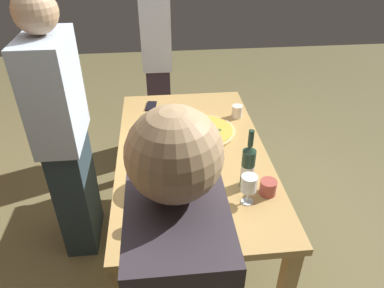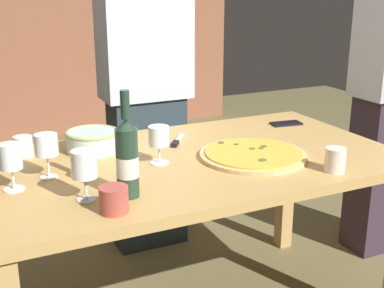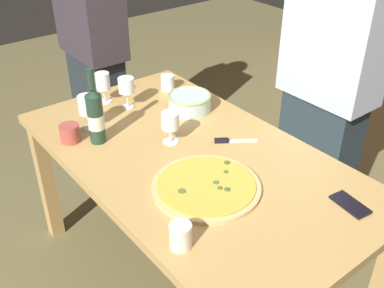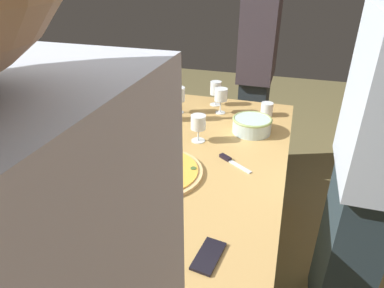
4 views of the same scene
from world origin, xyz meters
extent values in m
plane|color=brown|center=(0.00, 0.00, 0.00)|extent=(8.00, 8.00, 0.00)
cube|color=tan|center=(0.00, 0.00, 0.73)|extent=(1.60, 0.90, 0.04)
cube|color=tan|center=(-0.74, -0.40, 0.35)|extent=(0.07, 0.07, 0.71)
cube|color=tan|center=(-0.74, 0.40, 0.35)|extent=(0.07, 0.07, 0.71)
cube|color=tan|center=(0.74, 0.40, 0.35)|extent=(0.07, 0.07, 0.71)
cylinder|color=#DFB474|center=(0.21, -0.10, 0.76)|extent=(0.42, 0.42, 0.02)
cylinder|color=#F6B13E|center=(0.21, -0.10, 0.77)|extent=(0.38, 0.38, 0.01)
cylinder|color=#546526|center=(0.27, -0.08, 0.77)|extent=(0.02, 0.02, 0.00)
cylinder|color=#516C34|center=(0.19, -0.20, 0.77)|extent=(0.03, 0.03, 0.00)
cylinder|color=#4E6B29|center=(0.20, 0.01, 0.77)|extent=(0.02, 0.02, 0.00)
cylinder|color=#487337|center=(0.23, -0.07, 0.77)|extent=(0.02, 0.02, 0.00)
cylinder|color=#4B632C|center=(0.29, -0.06, 0.77)|extent=(0.02, 0.02, 0.00)
cylinder|color=#44632E|center=(0.16, 0.06, 0.77)|extent=(0.03, 0.03, 0.00)
cylinder|color=silver|center=(-0.33, 0.24, 0.79)|extent=(0.21, 0.21, 0.08)
torus|color=#94AE63|center=(-0.33, 0.24, 0.83)|extent=(0.22, 0.22, 0.01)
cylinder|color=#213B2A|center=(-0.34, -0.26, 0.86)|extent=(0.07, 0.07, 0.22)
cone|color=#213B2A|center=(-0.34, -0.26, 0.98)|extent=(0.07, 0.07, 0.03)
cylinder|color=#213B2A|center=(-0.34, -0.26, 1.05)|extent=(0.03, 0.03, 0.09)
cylinder|color=#EBE7CD|center=(-0.34, -0.26, 0.85)|extent=(0.07, 0.07, 0.07)
cylinder|color=white|center=(-0.54, 0.02, 0.75)|extent=(0.06, 0.06, 0.00)
cylinder|color=white|center=(-0.54, 0.02, 0.79)|extent=(0.01, 0.01, 0.08)
cylinder|color=white|center=(-0.54, 0.02, 0.87)|extent=(0.08, 0.08, 0.07)
cylinder|color=white|center=(-0.47, -0.23, 0.75)|extent=(0.06, 0.06, 0.00)
cylinder|color=white|center=(-0.47, -0.23, 0.79)|extent=(0.01, 0.01, 0.07)
cylinder|color=white|center=(-0.47, -0.23, 0.87)|extent=(0.08, 0.08, 0.09)
cylinder|color=maroon|center=(-0.47, -0.23, 0.84)|extent=(0.07, 0.07, 0.03)
cylinder|color=white|center=(-0.14, -0.01, 0.75)|extent=(0.07, 0.07, 0.00)
cylinder|color=white|center=(-0.14, -0.01, 0.79)|extent=(0.01, 0.01, 0.07)
cylinder|color=white|center=(-0.14, -0.01, 0.86)|extent=(0.08, 0.08, 0.07)
cylinder|color=maroon|center=(-0.14, -0.01, 0.84)|extent=(0.07, 0.07, 0.04)
cylinder|color=white|center=(-0.67, -0.04, 0.75)|extent=(0.07, 0.07, 0.00)
cylinder|color=white|center=(-0.67, -0.04, 0.79)|extent=(0.01, 0.01, 0.07)
cylinder|color=white|center=(-0.67, -0.04, 0.87)|extent=(0.07, 0.07, 0.08)
cylinder|color=#F3E3CE|center=(0.40, -0.36, 0.79)|extent=(0.07, 0.07, 0.09)
cylinder|color=#B14C41|center=(-0.42, -0.35, 0.79)|extent=(0.09, 0.09, 0.08)
cylinder|color=white|center=(-0.59, 0.30, 0.79)|extent=(0.07, 0.07, 0.08)
cube|color=black|center=(0.61, 0.24, 0.76)|extent=(0.15, 0.09, 0.01)
cube|color=silver|center=(0.05, 0.24, 0.75)|extent=(0.10, 0.13, 0.01)
cube|color=black|center=(0.00, 0.17, 0.76)|extent=(0.06, 0.06, 0.02)
cube|color=#26353C|center=(0.09, 0.76, 0.41)|extent=(0.38, 0.20, 0.83)
cube|color=silver|center=(0.09, 0.76, 1.14)|extent=(0.45, 0.24, 0.62)
cube|color=#242C32|center=(-1.15, 0.16, 0.41)|extent=(0.38, 0.20, 0.82)
cube|color=#372F37|center=(-1.15, 0.16, 1.12)|extent=(0.45, 0.24, 0.61)
camera|label=1|loc=(-1.79, 0.18, 2.00)|focal=33.68mm
camera|label=2|loc=(-0.80, -1.69, 1.39)|focal=47.74mm
camera|label=3|loc=(1.27, -1.00, 1.82)|focal=42.98mm
camera|label=4|loc=(1.36, 0.42, 1.57)|focal=31.54mm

